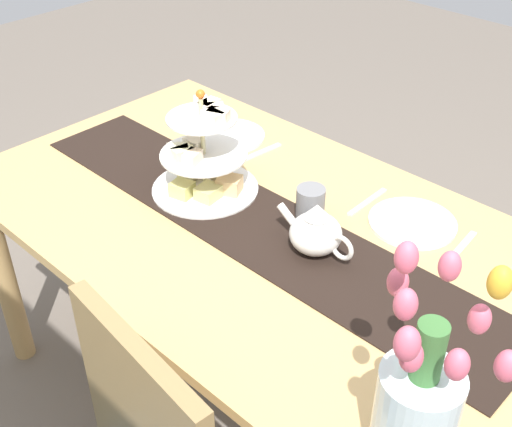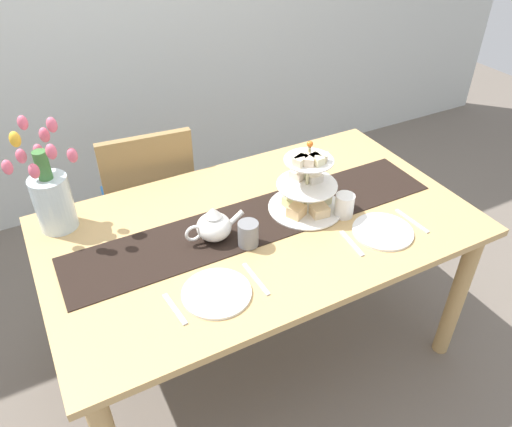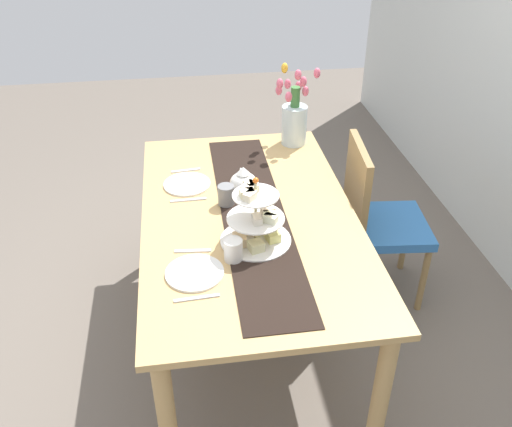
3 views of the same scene
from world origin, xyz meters
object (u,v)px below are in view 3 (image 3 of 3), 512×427
at_px(chair_left, 375,216).
at_px(mug_grey, 226,195).
at_px(teapot, 243,182).
at_px(dinner_plate_right, 195,273).
at_px(knife_left, 188,200).
at_px(fork_left, 186,170).
at_px(tulip_vase, 294,118).
at_px(mug_white_text, 233,250).
at_px(knife_right, 197,298).
at_px(tiered_cake_stand, 256,222).
at_px(fork_right, 193,251).
at_px(dining_table, 249,232).
at_px(dinner_plate_left, 187,184).

distance_m(chair_left, mug_grey, 0.87).
bearing_deg(teapot, dinner_plate_right, -24.71).
height_order(chair_left, knife_left, chair_left).
relative_size(chair_left, fork_left, 6.07).
relative_size(tulip_vase, mug_white_text, 4.68).
relative_size(dinner_plate_right, knife_right, 1.35).
xyz_separation_m(tiered_cake_stand, fork_left, (-0.66, -0.27, -0.10)).
bearing_deg(fork_right, dining_table, 131.94).
relative_size(fork_right, knife_right, 0.88).
bearing_deg(knife_right, mug_grey, 164.55).
relative_size(tiered_cake_stand, fork_right, 2.03).
bearing_deg(dinner_plate_left, knife_left, 0.00).
bearing_deg(fork_left, mug_white_text, 11.77).
xyz_separation_m(tulip_vase, fork_left, (0.24, -0.61, -0.15)).
bearing_deg(tiered_cake_stand, teapot, 179.94).
height_order(chair_left, knife_right, chair_left).
bearing_deg(teapot, dining_table, 0.00).
distance_m(dinner_plate_left, fork_left, 0.15).
xyz_separation_m(chair_left, mug_white_text, (0.57, -0.82, 0.29)).
height_order(fork_left, knife_right, same).
relative_size(chair_left, knife_left, 5.35).
height_order(dinner_plate_right, mug_white_text, mug_white_text).
bearing_deg(mug_white_text, knife_right, -37.01).
bearing_deg(mug_white_text, dinner_plate_right, -67.20).
height_order(teapot, fork_right, teapot).
distance_m(fork_left, knife_left, 0.29).
bearing_deg(knife_right, dinner_plate_right, 180.00).
bearing_deg(fork_right, tiered_cake_stand, 97.11).
distance_m(chair_left, mug_white_text, 1.03).
height_order(knife_right, mug_grey, mug_grey).
distance_m(knife_left, knife_right, 0.69).
distance_m(teapot, tulip_vase, 0.61).
distance_m(dining_table, dinner_plate_right, 0.48).
height_order(teapot, knife_left, teapot).
bearing_deg(tiered_cake_stand, fork_left, -157.95).
bearing_deg(mug_grey, fork_left, -153.65).
xyz_separation_m(fork_right, mug_grey, (-0.34, 0.17, 0.05)).
distance_m(teapot, knife_left, 0.27).
bearing_deg(mug_grey, knife_left, -109.34).
distance_m(knife_right, mug_white_text, 0.27).
bearing_deg(fork_right, dinner_plate_left, 180.00).
bearing_deg(chair_left, dinner_plate_left, -93.31).
height_order(tulip_vase, fork_right, tulip_vase).
bearing_deg(dinner_plate_left, mug_white_text, 14.41).
bearing_deg(dinner_plate_right, chair_left, 123.01).
bearing_deg(chair_left, knife_right, -51.40).
height_order(teapot, dinner_plate_left, teapot).
relative_size(dinner_plate_left, fork_left, 1.53).
bearing_deg(tiered_cake_stand, knife_left, -144.04).
bearing_deg(mug_white_text, tiered_cake_stand, 136.28).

